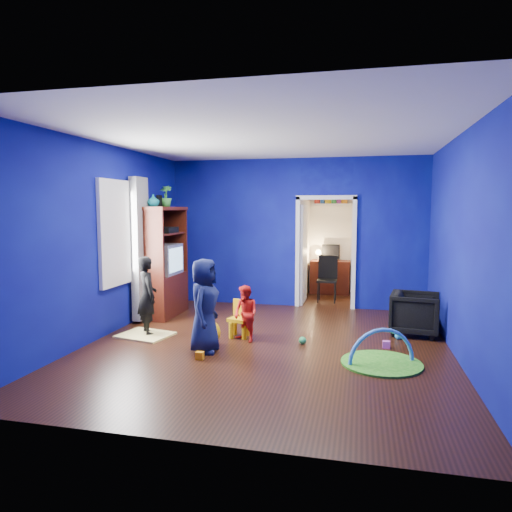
% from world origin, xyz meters
% --- Properties ---
extents(floor, '(5.00, 5.50, 0.01)m').
position_xyz_m(floor, '(0.00, 0.00, 0.00)').
color(floor, black).
rests_on(floor, ground).
extents(ceiling, '(5.00, 5.50, 0.01)m').
position_xyz_m(ceiling, '(0.00, 0.00, 2.90)').
color(ceiling, white).
rests_on(ceiling, wall_back).
extents(wall_back, '(5.00, 0.02, 2.90)m').
position_xyz_m(wall_back, '(0.00, 2.75, 1.45)').
color(wall_back, '#0A096C').
rests_on(wall_back, floor).
extents(wall_front, '(5.00, 0.02, 2.90)m').
position_xyz_m(wall_front, '(0.00, -2.75, 1.45)').
color(wall_front, '#0A096C').
rests_on(wall_front, floor).
extents(wall_left, '(0.02, 5.50, 2.90)m').
position_xyz_m(wall_left, '(-2.50, 0.00, 1.45)').
color(wall_left, '#0A096C').
rests_on(wall_left, floor).
extents(wall_right, '(0.02, 5.50, 2.90)m').
position_xyz_m(wall_right, '(2.50, 0.00, 1.45)').
color(wall_right, '#0A096C').
rests_on(wall_right, floor).
extents(alcove, '(1.00, 1.75, 2.50)m').
position_xyz_m(alcove, '(0.60, 3.62, 1.25)').
color(alcove, silver).
rests_on(alcove, floor).
extents(armchair, '(0.81, 0.79, 0.65)m').
position_xyz_m(armchair, '(2.10, 1.11, 0.33)').
color(armchair, black).
rests_on(armchair, floor).
extents(child_black, '(0.51, 0.52, 1.21)m').
position_xyz_m(child_black, '(-1.90, 0.18, 0.60)').
color(child_black, black).
rests_on(child_black, floor).
extents(child_navy, '(0.44, 0.64, 1.27)m').
position_xyz_m(child_navy, '(-0.76, -0.43, 0.63)').
color(child_navy, '#10133B').
rests_on(child_navy, floor).
extents(toddler_red, '(0.50, 0.48, 0.82)m').
position_xyz_m(toddler_red, '(-0.34, 0.16, 0.41)').
color(toddler_red, '#B51513').
rests_on(toddler_red, floor).
extents(vase, '(0.26, 0.26, 0.21)m').
position_xyz_m(vase, '(-2.22, 1.13, 2.07)').
color(vase, '#0D696E').
rests_on(vase, tv_armoire).
extents(potted_plant, '(0.25, 0.25, 0.39)m').
position_xyz_m(potted_plant, '(-2.22, 1.65, 2.15)').
color(potted_plant, '#308631').
rests_on(potted_plant, tv_armoire).
extents(tv_armoire, '(0.58, 1.14, 1.96)m').
position_xyz_m(tv_armoire, '(-2.22, 1.43, 0.98)').
color(tv_armoire, '#3F170A').
rests_on(tv_armoire, floor).
extents(crt_tv, '(0.46, 0.70, 0.54)m').
position_xyz_m(crt_tv, '(-2.18, 1.43, 1.02)').
color(crt_tv, silver).
rests_on(crt_tv, tv_armoire).
extents(yellow_blanket, '(0.86, 0.74, 0.03)m').
position_xyz_m(yellow_blanket, '(-1.90, 0.08, 0.01)').
color(yellow_blanket, '#F2E07A').
rests_on(yellow_blanket, floor).
extents(hopper_ball, '(0.38, 0.38, 0.38)m').
position_xyz_m(hopper_ball, '(-0.81, -0.18, 0.19)').
color(hopper_ball, yellow).
rests_on(hopper_ball, floor).
extents(kid_chair, '(0.35, 0.35, 0.50)m').
position_xyz_m(kid_chair, '(-0.49, 0.36, 0.25)').
color(kid_chair, yellow).
rests_on(kid_chair, floor).
extents(play_mat, '(1.00, 1.00, 0.03)m').
position_xyz_m(play_mat, '(1.55, -0.41, 0.01)').
color(play_mat, green).
rests_on(play_mat, floor).
extents(toy_arch, '(0.83, 0.41, 0.89)m').
position_xyz_m(toy_arch, '(1.55, -0.41, 0.02)').
color(toy_arch, '#3F8CD8').
rests_on(toy_arch, floor).
extents(window_left, '(0.03, 0.95, 1.55)m').
position_xyz_m(window_left, '(-2.48, 0.35, 1.55)').
color(window_left, white).
rests_on(window_left, wall_left).
extents(curtain, '(0.14, 0.42, 2.40)m').
position_xyz_m(curtain, '(-2.37, 0.90, 1.25)').
color(curtain, slate).
rests_on(curtain, floor).
extents(doorway, '(1.16, 0.10, 2.10)m').
position_xyz_m(doorway, '(0.60, 2.75, 1.05)').
color(doorway, white).
rests_on(doorway, floor).
extents(study_desk, '(0.88, 0.44, 0.75)m').
position_xyz_m(study_desk, '(0.60, 4.26, 0.38)').
color(study_desk, '#3D140A').
rests_on(study_desk, floor).
extents(desk_monitor, '(0.40, 0.05, 0.32)m').
position_xyz_m(desk_monitor, '(0.60, 4.38, 0.95)').
color(desk_monitor, black).
rests_on(desk_monitor, study_desk).
extents(desk_lamp, '(0.14, 0.14, 0.14)m').
position_xyz_m(desk_lamp, '(0.32, 4.32, 0.93)').
color(desk_lamp, '#FFD88C').
rests_on(desk_lamp, study_desk).
extents(folding_chair, '(0.40, 0.40, 0.92)m').
position_xyz_m(folding_chair, '(0.60, 3.30, 0.46)').
color(folding_chair, black).
rests_on(folding_chair, floor).
extents(book_shelf, '(0.88, 0.24, 0.04)m').
position_xyz_m(book_shelf, '(0.60, 4.37, 2.02)').
color(book_shelf, white).
rests_on(book_shelf, study_desk).
extents(toy_0, '(0.11, 0.11, 0.11)m').
position_xyz_m(toy_0, '(1.84, 0.77, 0.06)').
color(toy_0, '#279CE0').
rests_on(toy_0, floor).
extents(toy_1, '(0.10, 0.08, 0.10)m').
position_xyz_m(toy_1, '(-0.72, -0.75, 0.05)').
color(toy_1, orange).
rests_on(toy_1, floor).
extents(toy_2, '(0.11, 0.11, 0.11)m').
position_xyz_m(toy_2, '(0.48, 0.22, 0.06)').
color(toy_2, green).
rests_on(toy_2, floor).
extents(toy_3, '(0.10, 0.08, 0.10)m').
position_xyz_m(toy_3, '(1.64, 0.28, 0.05)').
color(toy_3, '#DF53C4').
rests_on(toy_3, floor).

